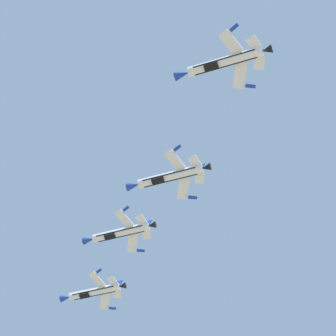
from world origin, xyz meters
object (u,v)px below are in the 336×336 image
at_px(fighter_jet_lead, 93,292).
at_px(fighter_jet_left_outer, 223,63).
at_px(fighter_jet_left_wing, 119,233).
at_px(fighter_jet_right_wing, 169,177).

height_order(fighter_jet_lead, fighter_jet_left_outer, fighter_jet_left_outer).
bearing_deg(fighter_jet_left_wing, fighter_jet_right_wing, -132.84).
relative_size(fighter_jet_left_wing, fighter_jet_right_wing, 1.00).
xyz_separation_m(fighter_jet_left_wing, fighter_jet_right_wing, (17.15, -14.26, -2.51)).
bearing_deg(fighter_jet_lead, fighter_jet_left_wing, -140.85).
bearing_deg(fighter_jet_left_wing, fighter_jet_lead, 39.15).
distance_m(fighter_jet_right_wing, fighter_jet_left_outer, 24.94).
distance_m(fighter_jet_lead, fighter_jet_left_wing, 21.71).
bearing_deg(fighter_jet_right_wing, fighter_jet_lead, 43.21).
xyz_separation_m(fighter_jet_lead, fighter_jet_left_wing, (14.58, -16.05, 1.11)).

